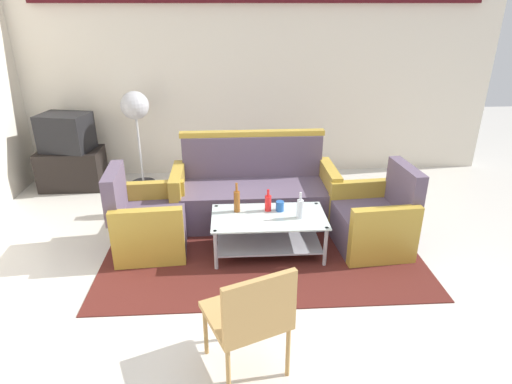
{
  "coord_description": "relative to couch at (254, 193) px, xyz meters",
  "views": [
    {
      "loc": [
        -0.42,
        -3.0,
        2.29
      ],
      "look_at": [
        -0.19,
        0.73,
        0.65
      ],
      "focal_mm": 30.3,
      "sensor_mm": 36.0,
      "label": 1
    }
  ],
  "objects": [
    {
      "name": "tv_stand",
      "position": [
        -2.37,
        1.09,
        -0.06
      ],
      "size": [
        0.8,
        0.5,
        0.52
      ],
      "primitive_type": "cube",
      "color": "black",
      "rests_on": "ground"
    },
    {
      "name": "rug",
      "position": [
        0.04,
        -0.62,
        -0.31
      ],
      "size": [
        3.08,
        2.04,
        0.01
      ],
      "primitive_type": "cube",
      "color": "#511E19",
      "rests_on": "ground"
    },
    {
      "name": "cup",
      "position": [
        0.22,
        -0.65,
        0.14
      ],
      "size": [
        0.08,
        0.08,
        0.1
      ],
      "primitive_type": "cylinder",
      "color": "#2659A5",
      "rests_on": "coffee_table"
    },
    {
      "name": "coffee_table",
      "position": [
        0.1,
        -0.76,
        -0.04
      ],
      "size": [
        1.1,
        0.6,
        0.4
      ],
      "color": "silver",
      "rests_on": "rug"
    },
    {
      "name": "armchair_left",
      "position": [
        -1.09,
        -0.6,
        -0.03
      ],
      "size": [
        0.74,
        0.8,
        0.85
      ],
      "rotation": [
        0.0,
        0.0,
        -1.5
      ],
      "color": "#5B4C60",
      "rests_on": "rug"
    },
    {
      "name": "armchair_right",
      "position": [
        1.17,
        -0.69,
        -0.03
      ],
      "size": [
        0.75,
        0.81,
        0.85
      ],
      "rotation": [
        0.0,
        0.0,
        1.65
      ],
      "color": "#5B4C60",
      "rests_on": "rug"
    },
    {
      "name": "television",
      "position": [
        -2.37,
        1.09,
        0.44
      ],
      "size": [
        0.68,
        0.56,
        0.48
      ],
      "rotation": [
        0.0,
        0.0,
        2.92
      ],
      "color": "black",
      "rests_on": "tv_stand"
    },
    {
      "name": "couch",
      "position": [
        0.0,
        0.0,
        0.0
      ],
      "size": [
        1.81,
        0.75,
        0.96
      ],
      "rotation": [
        0.0,
        0.0,
        3.15
      ],
      "color": "#5B4C60",
      "rests_on": "rug"
    },
    {
      "name": "wall_back",
      "position": [
        0.17,
        1.6,
        1.16
      ],
      "size": [
        6.52,
        0.19,
        2.8
      ],
      "color": "silver",
      "rests_on": "ground"
    },
    {
      "name": "wicker_chair",
      "position": [
        -0.15,
        -2.28,
        0.18
      ],
      "size": [
        0.63,
        0.63,
        0.84
      ],
      "rotation": [
        0.0,
        0.0,
        0.39
      ],
      "color": "#AD844C",
      "rests_on": "ground"
    },
    {
      "name": "bottle_red",
      "position": [
        0.1,
        -0.64,
        0.18
      ],
      "size": [
        0.06,
        0.06,
        0.23
      ],
      "color": "red",
      "rests_on": "coffee_table"
    },
    {
      "name": "bottle_clear",
      "position": [
        0.39,
        -0.82,
        0.19
      ],
      "size": [
        0.06,
        0.06,
        0.26
      ],
      "color": "silver",
      "rests_on": "coffee_table"
    },
    {
      "name": "ground_plane",
      "position": [
        0.17,
        -1.46,
        -0.32
      ],
      "size": [
        14.0,
        14.0,
        0.0
      ],
      "primitive_type": "plane",
      "color": "beige"
    },
    {
      "name": "pedestal_fan",
      "position": [
        -1.47,
        1.14,
        0.7
      ],
      "size": [
        0.36,
        0.36,
        1.27
      ],
      "color": "#2D2D33",
      "rests_on": "ground"
    },
    {
      "name": "bottle_brown",
      "position": [
        -0.2,
        -0.64,
        0.21
      ],
      "size": [
        0.06,
        0.06,
        0.3
      ],
      "color": "brown",
      "rests_on": "coffee_table"
    }
  ]
}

